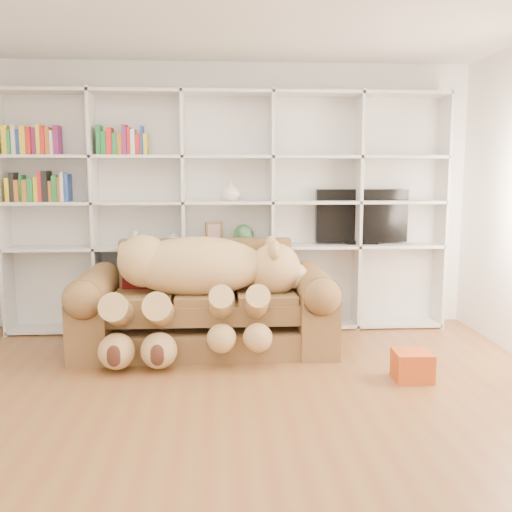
{
  "coord_description": "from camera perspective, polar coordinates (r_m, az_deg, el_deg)",
  "views": [
    {
      "loc": [
        -0.1,
        -3.44,
        1.58
      ],
      "look_at": [
        0.24,
        1.63,
        0.85
      ],
      "focal_mm": 40.0,
      "sensor_mm": 36.0,
      "label": 1
    }
  ],
  "objects": [
    {
      "name": "wall_front",
      "position": [
        0.97,
        2.25,
        -5.78
      ],
      "size": [
        5.0,
        0.02,
        2.7
      ],
      "primitive_type": "cube",
      "color": "white",
      "rests_on": "floor"
    },
    {
      "name": "green_vase",
      "position": [
        5.78,
        -1.27,
        2.12
      ],
      "size": [
        0.21,
        0.21,
        0.21
      ],
      "primitive_type": "sphere",
      "color": "#2E5B34",
      "rests_on": "bookshelf"
    },
    {
      "name": "sofa",
      "position": [
        5.24,
        -5.05,
        -5.28
      ],
      "size": [
        2.29,
        0.99,
        0.96
      ],
      "color": "brown",
      "rests_on": "floor"
    },
    {
      "name": "wall_back",
      "position": [
        5.94,
        -2.85,
        5.95
      ],
      "size": [
        5.0,
        0.02,
        2.7
      ],
      "primitive_type": "cube",
      "color": "white",
      "rests_on": "floor"
    },
    {
      "name": "gift_box",
      "position": [
        4.65,
        15.36,
        -10.54
      ],
      "size": [
        0.29,
        0.28,
        0.23
      ],
      "primitive_type": "cube",
      "rotation": [
        0.0,
        0.0,
        -0.04
      ],
      "color": "#BD4A19",
      "rests_on": "floor"
    },
    {
      "name": "bookshelf",
      "position": [
        5.81,
        -5.21,
        5.44
      ],
      "size": [
        4.43,
        0.35,
        2.4
      ],
      "color": "silver",
      "rests_on": "floor"
    },
    {
      "name": "tv",
      "position": [
        5.99,
        10.5,
        3.85
      ],
      "size": [
        0.95,
        0.18,
        0.56
      ],
      "color": "black",
      "rests_on": "bookshelf"
    },
    {
      "name": "snow_globe",
      "position": [
        5.8,
        -8.18,
        1.67
      ],
      "size": [
        0.12,
        0.12,
        0.12
      ],
      "primitive_type": "sphere",
      "color": "white",
      "rests_on": "bookshelf"
    },
    {
      "name": "shelf_vase",
      "position": [
        5.75,
        -2.49,
        6.5
      ],
      "size": [
        0.21,
        0.21,
        0.19
      ],
      "primitive_type": "imported",
      "rotation": [
        0.0,
        0.0,
        0.11
      ],
      "color": "silver",
      "rests_on": "bookshelf"
    },
    {
      "name": "throw_pillow",
      "position": [
        5.37,
        -10.77,
        -1.32
      ],
      "size": [
        0.46,
        0.28,
        0.46
      ],
      "primitive_type": "cube",
      "rotation": [
        -0.24,
        0.0,
        -0.1
      ],
      "color": "#560E0F",
      "rests_on": "sofa"
    },
    {
      "name": "figurine_tall",
      "position": [
        5.84,
        -12.04,
        1.72
      ],
      "size": [
        0.09,
        0.09,
        0.15
      ],
      "primitive_type": "cylinder",
      "rotation": [
        0.0,
        0.0,
        0.23
      ],
      "color": "beige",
      "rests_on": "bookshelf"
    },
    {
      "name": "picture_frame",
      "position": [
        5.77,
        -4.21,
        2.3
      ],
      "size": [
        0.18,
        0.1,
        0.23
      ],
      "primitive_type": "cube",
      "rotation": [
        0.0,
        0.0,
        0.4
      ],
      "color": "brown",
      "rests_on": "bookshelf"
    },
    {
      "name": "floor",
      "position": [
        3.79,
        -2.03,
        -16.53
      ],
      "size": [
        5.0,
        5.0,
        0.0
      ],
      "primitive_type": "plane",
      "color": "brown",
      "rests_on": "ground"
    },
    {
      "name": "teddy_bear",
      "position": [
        4.99,
        -5.84,
        -2.3
      ],
      "size": [
        1.78,
        0.96,
        1.03
      ],
      "rotation": [
        0.0,
        0.0,
        0.13
      ],
      "color": "tan",
      "rests_on": "sofa"
    },
    {
      "name": "figurine_short",
      "position": [
        5.83,
        -11.29,
        1.6
      ],
      "size": [
        0.08,
        0.08,
        0.13
      ],
      "primitive_type": "cylinder",
      "rotation": [
        0.0,
        0.0,
        0.04
      ],
      "color": "beige",
      "rests_on": "bookshelf"
    }
  ]
}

